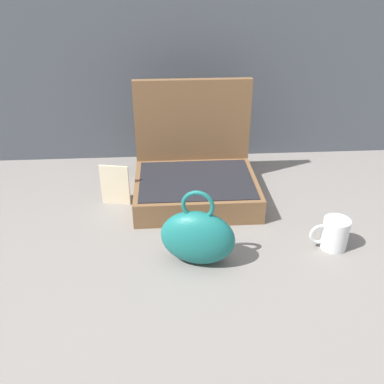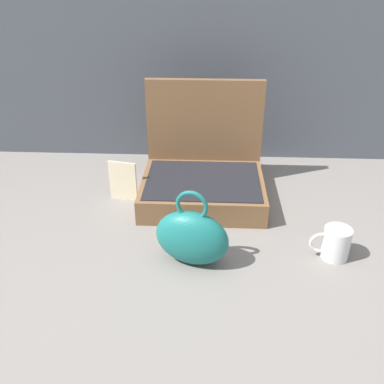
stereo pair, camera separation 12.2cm
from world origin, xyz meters
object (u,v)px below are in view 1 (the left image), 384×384
Objects in this scene: open_suitcase at (195,175)px; teal_pouch_handbag at (198,237)px; info_card_left at (115,185)px; coffee_mug at (334,234)px.

open_suitcase is 0.37m from teal_pouch_handbag.
teal_pouch_handbag is 1.59× the size of info_card_left.
info_card_left is at bearing 126.85° from teal_pouch_handbag.
teal_pouch_handbag is at bearing -41.18° from info_card_left.
teal_pouch_handbag reaches higher than coffee_mug.
open_suitcase reaches higher than teal_pouch_handbag.
open_suitcase reaches higher than coffee_mug.
open_suitcase is 0.50m from coffee_mug.
open_suitcase is at bearing 86.87° from teal_pouch_handbag.
info_card_left is (-0.25, 0.33, -0.01)m from teal_pouch_handbag.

